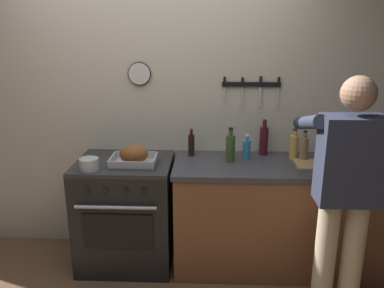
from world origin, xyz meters
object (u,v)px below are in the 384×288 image
object	(u,v)px
bottle_soy_sauce	(191,145)
bottle_olive_oil	(230,147)
stove	(126,212)
bottle_dish_soap	(247,149)
bottle_cooking_oil	(294,147)
bottle_wine_red	(264,140)
roasting_pan	(134,156)
cutting_board	(319,165)
person_cook	(346,187)
bottle_vinegar	(304,149)
saucepan	(89,164)

from	to	relation	value
bottle_soy_sauce	bottle_olive_oil	size ratio (longest dim) A/B	0.84
stove	bottle_dish_soap	bearing A→B (deg)	6.38
stove	bottle_cooking_oil	world-z (taller)	bottle_cooking_oil
stove	bottle_olive_oil	xyz separation A→B (m)	(0.85, 0.04, 0.57)
bottle_wine_red	bottle_olive_oil	bearing A→B (deg)	-147.09
stove	bottle_olive_oil	distance (m)	1.02
roasting_pan	cutting_board	xyz separation A→B (m)	(1.43, 0.03, -0.06)
cutting_board	person_cook	bearing A→B (deg)	-87.88
bottle_olive_oil	bottle_vinegar	bearing A→B (deg)	2.58
saucepan	bottle_dish_soap	world-z (taller)	bottle_dish_soap
stove	person_cook	size ratio (longest dim) A/B	0.54
roasting_pan	bottle_wine_red	world-z (taller)	bottle_wine_red
roasting_pan	bottle_dish_soap	size ratio (longest dim) A/B	1.74
saucepan	bottle_soy_sauce	world-z (taller)	bottle_soy_sauce
roasting_pan	bottle_vinegar	world-z (taller)	bottle_vinegar
bottle_vinegar	bottle_soy_sauce	xyz separation A→B (m)	(-0.90, 0.10, -0.01)
bottle_vinegar	bottle_wine_red	world-z (taller)	bottle_wine_red
bottle_dish_soap	bottle_olive_oil	size ratio (longest dim) A/B	0.73
saucepan	bottle_dish_soap	xyz separation A→B (m)	(1.20, 0.31, 0.04)
cutting_board	bottle_dish_soap	distance (m)	0.57
person_cook	bottle_soy_sauce	world-z (taller)	person_cook
bottle_wine_red	bottle_cooking_oil	distance (m)	0.25
stove	bottle_dish_soap	xyz separation A→B (m)	(0.99, 0.11, 0.53)
bottle_vinegar	cutting_board	bearing A→B (deg)	-48.34
bottle_soy_sauce	roasting_pan	bearing A→B (deg)	-151.29
saucepan	bottle_soy_sauce	xyz separation A→B (m)	(0.75, 0.37, 0.05)
cutting_board	bottle_olive_oil	size ratio (longest dim) A/B	1.30
cutting_board	bottle_soy_sauce	distance (m)	1.02
stove	saucepan	distance (m)	0.58
person_cook	bottle_dish_soap	distance (m)	0.90
roasting_pan	bottle_olive_oil	distance (m)	0.76
person_cook	bottle_vinegar	xyz separation A→B (m)	(-0.12, 0.65, 0.05)
stove	bottle_vinegar	xyz separation A→B (m)	(1.43, 0.06, 0.56)
stove	bottle_wine_red	distance (m)	1.29
bottle_wine_red	bottle_olive_oil	size ratio (longest dim) A/B	1.09
bottle_dish_soap	bottle_soy_sauce	xyz separation A→B (m)	(-0.45, 0.06, 0.01)
bottle_vinegar	bottle_soy_sauce	size ratio (longest dim) A/B	1.09
bottle_dish_soap	bottle_olive_oil	world-z (taller)	bottle_olive_oil
stove	cutting_board	distance (m)	1.60
stove	cutting_board	size ratio (longest dim) A/B	2.50
roasting_pan	bottle_cooking_oil	bearing A→B (deg)	8.32
bottle_vinegar	bottle_olive_oil	xyz separation A→B (m)	(-0.58, -0.03, 0.01)
stove	cutting_board	world-z (taller)	cutting_board
person_cook	bottle_cooking_oil	world-z (taller)	person_cook
roasting_pan	bottle_soy_sauce	xyz separation A→B (m)	(0.44, 0.24, 0.03)
bottle_vinegar	person_cook	bearing A→B (deg)	-79.86
person_cook	bottle_olive_oil	bearing A→B (deg)	54.05
roasting_pan	bottle_dish_soap	bearing A→B (deg)	11.64
cutting_board	bottle_vinegar	world-z (taller)	bottle_vinegar
bottle_vinegar	bottle_cooking_oil	bearing A→B (deg)	145.08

